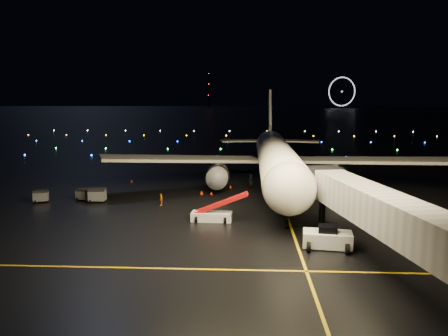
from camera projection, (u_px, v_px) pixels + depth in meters
The scene contains 17 objects.
ground at pixel (237, 118), 341.85m from camera, with size 2000.00×2000.00×0.00m, color black.
lane_centre at pixel (282, 201), 60.01m from camera, with size 0.25×80.00×0.02m, color #DDB408.
lane_cross at pixel (100, 267), 36.19m from camera, with size 60.00×0.25×0.02m, color #DDB408.
airliner at pixel (275, 137), 69.98m from camera, with size 55.85×53.06×15.83m, color silver, non-canonical shape.
pushback_tug at pixel (327, 236), 40.95m from camera, with size 4.51×2.36×2.15m, color silver.
belt_loader at pixel (212, 207), 49.90m from camera, with size 6.78×1.85×3.29m, color silver, non-canonical shape.
crew_c at pixel (161, 199), 57.46m from camera, with size 0.91×0.38×1.55m, color orange.
safety_cone_0 at pixel (202, 192), 64.35m from camera, with size 0.48×0.48×0.55m, color red.
safety_cone_1 at pixel (230, 187), 68.79m from camera, with size 0.41×0.41×0.47m, color red.
safety_cone_2 at pixel (211, 193), 64.06m from camera, with size 0.39×0.39×0.45m, color red.
safety_cone_3 at pixel (132, 181), 73.61m from camera, with size 0.39×0.39×0.45m, color red.
ferris_wheel at pixel (342, 93), 743.81m from camera, with size 50.00×4.00×52.00m, color black, non-canonical shape.
radio_mast at pixel (209, 90), 774.09m from camera, with size 1.80×1.80×64.00m, color black.
taxiway_lights at pixel (226, 140), 150.38m from camera, with size 164.00×92.00×0.36m, color black, non-canonical shape.
baggage_cart_0 at pixel (84, 194), 60.46m from camera, with size 1.86×1.30×1.58m, color slate.
baggage_cart_1 at pixel (97, 195), 59.41m from camera, with size 2.18×1.53×1.85m, color slate.
baggage_cart_2 at pixel (41, 196), 59.34m from camera, with size 1.94×1.36×1.65m, color slate.
Camera 1 is at (7.02, -43.93, 13.74)m, focal length 35.00 mm.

